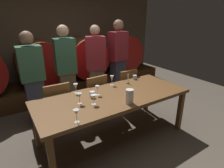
% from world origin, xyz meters
% --- Properties ---
extents(ground_plane, '(7.80, 7.80, 0.00)m').
position_xyz_m(ground_plane, '(0.00, 0.00, 0.00)').
color(ground_plane, brown).
extents(back_wall, '(6.00, 0.24, 2.44)m').
position_xyz_m(back_wall, '(0.00, 2.69, 1.22)').
color(back_wall, brown).
rests_on(back_wall, ground).
extents(barrel_shelf, '(5.40, 0.90, 0.38)m').
position_xyz_m(barrel_shelf, '(0.00, 2.14, 0.19)').
color(barrel_shelf, '#4C2D16').
rests_on(barrel_shelf, ground).
extents(wine_barrel_center_left, '(1.00, 0.87, 1.00)m').
position_xyz_m(wine_barrel_center_left, '(-0.53, 2.14, 0.87)').
color(wine_barrel_center_left, brown).
rests_on(wine_barrel_center_left, barrel_shelf).
extents(wine_barrel_center_right, '(1.00, 0.87, 1.00)m').
position_xyz_m(wine_barrel_center_right, '(0.56, 2.14, 0.87)').
color(wine_barrel_center_right, brown).
rests_on(wine_barrel_center_right, barrel_shelf).
extents(wine_barrel_far_right, '(1.00, 0.87, 1.00)m').
position_xyz_m(wine_barrel_far_right, '(1.66, 2.14, 0.87)').
color(wine_barrel_far_right, brown).
rests_on(wine_barrel_far_right, barrel_shelf).
extents(dining_table, '(2.30, 0.94, 0.75)m').
position_xyz_m(dining_table, '(0.05, -0.01, 0.68)').
color(dining_table, brown).
rests_on(dining_table, ground).
extents(chair_left, '(0.41, 0.41, 0.88)m').
position_xyz_m(chair_left, '(-0.63, 0.65, 0.49)').
color(chair_left, brown).
rests_on(chair_left, ground).
extents(chair_center, '(0.43, 0.43, 0.88)m').
position_xyz_m(chair_center, '(0.07, 0.66, 0.49)').
color(chair_center, brown).
rests_on(chair_center, ground).
extents(chair_right, '(0.42, 0.42, 0.88)m').
position_xyz_m(chair_right, '(0.77, 0.66, 0.49)').
color(chair_right, brown).
rests_on(chair_right, ground).
extents(guest_far_left, '(0.38, 0.24, 1.64)m').
position_xyz_m(guest_far_left, '(-0.86, 1.08, 0.84)').
color(guest_far_left, '#33384C').
rests_on(guest_far_left, ground).
extents(guest_center_left, '(0.40, 0.27, 1.71)m').
position_xyz_m(guest_center_left, '(-0.22, 1.26, 0.88)').
color(guest_center_left, brown).
rests_on(guest_center_left, ground).
extents(guest_center_right, '(0.44, 0.35, 1.70)m').
position_xyz_m(guest_center_right, '(0.38, 1.16, 0.87)').
color(guest_center_right, brown).
rests_on(guest_center_right, ground).
extents(guest_far_right, '(0.41, 0.29, 1.79)m').
position_xyz_m(guest_far_right, '(0.92, 1.14, 0.93)').
color(guest_far_right, '#33384C').
rests_on(guest_far_right, ground).
extents(candle_center, '(0.05, 0.05, 0.20)m').
position_xyz_m(candle_center, '(0.53, 0.27, 0.80)').
color(candle_center, olive).
rests_on(candle_center, dining_table).
extents(pitcher, '(0.11, 0.11, 0.20)m').
position_xyz_m(pitcher, '(0.08, -0.35, 0.85)').
color(pitcher, white).
rests_on(pitcher, dining_table).
extents(wine_glass_far_left, '(0.07, 0.07, 0.16)m').
position_xyz_m(wine_glass_far_left, '(-0.69, -0.40, 0.87)').
color(wine_glass_far_left, silver).
rests_on(wine_glass_far_left, dining_table).
extents(wine_glass_left, '(0.07, 0.07, 0.15)m').
position_xyz_m(wine_glass_left, '(-0.49, -0.00, 0.86)').
color(wine_glass_left, silver).
rests_on(wine_glass_left, dining_table).
extents(wine_glass_center_left, '(0.07, 0.07, 0.15)m').
position_xyz_m(wine_glass_center_left, '(-0.39, 0.36, 0.86)').
color(wine_glass_center_left, silver).
rests_on(wine_glass_center_left, dining_table).
extents(wine_glass_center_right, '(0.08, 0.08, 0.14)m').
position_xyz_m(wine_glass_center_right, '(-0.34, -0.12, 0.85)').
color(wine_glass_center_right, white).
rests_on(wine_glass_center_right, dining_table).
extents(wine_glass_right, '(0.07, 0.07, 0.15)m').
position_xyz_m(wine_glass_right, '(-0.15, 0.12, 0.86)').
color(wine_glass_right, white).
rests_on(wine_glass_right, dining_table).
extents(wine_glass_far_right, '(0.06, 0.06, 0.17)m').
position_xyz_m(wine_glass_far_right, '(0.26, 0.36, 0.87)').
color(wine_glass_far_right, silver).
rests_on(wine_glass_far_right, dining_table).
extents(cup_left, '(0.07, 0.07, 0.09)m').
position_xyz_m(cup_left, '(-0.25, 0.09, 0.80)').
color(cup_left, white).
rests_on(cup_left, dining_table).
extents(cup_right, '(0.08, 0.08, 0.08)m').
position_xyz_m(cup_right, '(0.78, 0.39, 0.79)').
color(cup_right, silver).
rests_on(cup_right, dining_table).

